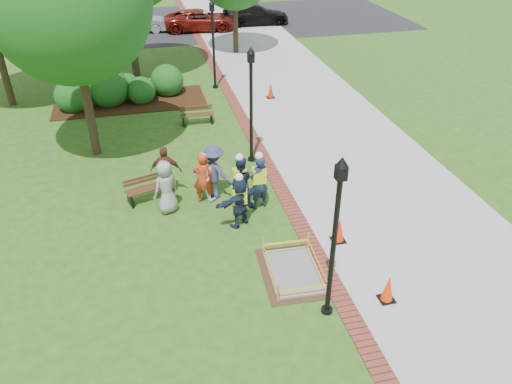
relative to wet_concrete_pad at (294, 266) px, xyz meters
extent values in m
plane|color=#285116|center=(-0.89, 1.45, -0.23)|extent=(100.00, 100.00, 0.00)
cube|color=#9E9E99|center=(4.11, 11.45, -0.22)|extent=(6.00, 60.00, 0.02)
cube|color=maroon|center=(0.86, 11.45, -0.22)|extent=(0.50, 60.00, 0.03)
cube|color=#381E0F|center=(-3.89, 13.45, -0.21)|extent=(7.00, 3.00, 0.05)
cube|color=black|center=(-0.89, 28.45, -0.23)|extent=(36.00, 12.00, 0.01)
cube|color=#47331E|center=(0.00, 0.00, -0.23)|extent=(1.82, 2.39, 0.01)
cube|color=gray|center=(0.00, 0.00, -0.21)|extent=(1.30, 1.86, 0.04)
cube|color=tan|center=(0.00, 0.00, -0.19)|extent=(1.42, 1.99, 0.08)
cube|color=tan|center=(0.00, 0.00, 0.04)|extent=(1.45, 2.02, 0.55)
cube|color=yellow|center=(0.00, 0.00, 0.07)|extent=(1.40, 1.97, 0.06)
cube|color=brown|center=(-3.53, 4.58, 0.22)|extent=(1.54, 0.84, 0.04)
cube|color=brown|center=(-3.60, 4.81, 0.44)|extent=(1.43, 0.46, 0.24)
cube|color=black|center=(-3.53, 4.58, -0.02)|extent=(1.42, 0.86, 0.43)
cube|color=#4C371A|center=(-1.14, 10.22, 0.19)|extent=(1.40, 0.43, 0.04)
cube|color=#4C371A|center=(-1.14, 10.45, 0.41)|extent=(1.39, 0.06, 0.22)
cube|color=black|center=(-1.14, 10.22, -0.03)|extent=(1.27, 0.48, 0.41)
cube|color=black|center=(1.94, -1.53, -0.21)|extent=(0.38, 0.38, 0.05)
cone|color=#E33807|center=(1.94, -1.53, 0.17)|extent=(0.30, 0.30, 0.71)
cube|color=black|center=(1.67, 1.02, -0.21)|extent=(0.40, 0.40, 0.05)
cone|color=red|center=(1.67, 1.02, 0.19)|extent=(0.32, 0.32, 0.74)
cube|color=black|center=(2.72, 12.41, -0.21)|extent=(0.38, 0.38, 0.05)
cone|color=red|center=(2.72, 12.41, 0.17)|extent=(0.30, 0.30, 0.70)
cube|color=#B20D1A|center=(-0.76, 3.54, -0.14)|extent=(0.41, 0.28, 0.19)
cylinder|color=black|center=(0.36, -1.55, 1.67)|extent=(0.12, 0.12, 3.80)
cube|color=black|center=(0.36, -1.55, 3.67)|extent=(0.22, 0.22, 0.32)
cone|color=black|center=(0.36, -1.55, 3.92)|extent=(0.28, 0.28, 0.22)
cylinder|color=black|center=(0.36, -1.55, -0.18)|extent=(0.28, 0.28, 0.10)
cylinder|color=black|center=(0.36, 6.45, 1.67)|extent=(0.12, 0.12, 3.80)
cube|color=black|center=(0.36, 6.45, 3.67)|extent=(0.22, 0.22, 0.32)
cone|color=black|center=(0.36, 6.45, 3.92)|extent=(0.28, 0.28, 0.22)
cylinder|color=black|center=(0.36, 6.45, -0.18)|extent=(0.28, 0.28, 0.10)
cylinder|color=black|center=(0.36, 14.45, 1.67)|extent=(0.12, 0.12, 3.80)
cube|color=black|center=(0.36, 14.45, 3.67)|extent=(0.22, 0.22, 0.32)
cone|color=black|center=(0.36, 14.45, 3.92)|extent=(0.28, 0.28, 0.22)
cylinder|color=black|center=(0.36, 14.45, -0.18)|extent=(0.28, 0.28, 0.10)
cylinder|color=#3D2D1E|center=(-5.30, 8.42, 2.06)|extent=(0.33, 0.33, 4.60)
sphere|color=#174B15|center=(-5.30, 8.42, 5.35)|extent=(5.47, 5.47, 5.47)
cylinder|color=#3D2D1E|center=(-3.45, 17.33, 2.41)|extent=(0.40, 0.40, 5.30)
cylinder|color=#3D2D1E|center=(2.65, 20.28, 1.73)|extent=(0.32, 0.32, 3.93)
sphere|color=#174B15|center=(-6.38, 13.09, -0.23)|extent=(1.60, 1.60, 1.60)
sphere|color=#174B15|center=(-4.81, 13.45, -0.23)|extent=(1.90, 1.90, 1.90)
sphere|color=#174B15|center=(-3.33, 13.32, -0.23)|extent=(1.33, 1.33, 1.33)
sphere|color=#174B15|center=(-2.05, 14.10, -0.23)|extent=(1.59, 1.59, 1.59)
sphere|color=#174B15|center=(-3.93, 14.79, -0.23)|extent=(1.05, 1.05, 1.05)
imported|color=gray|center=(-2.98, 3.78, 0.65)|extent=(0.67, 0.61, 1.76)
imported|color=red|center=(-1.79, 4.08, 0.63)|extent=(0.57, 0.39, 1.73)
imported|color=white|center=(-1.73, 4.27, 0.60)|extent=(0.63, 0.60, 1.66)
imported|color=brown|center=(-2.89, 4.80, 0.64)|extent=(0.63, 0.48, 1.75)
imported|color=#3A3760|center=(-1.39, 4.27, 0.69)|extent=(0.69, 0.69, 1.85)
imported|color=#16193A|center=(-0.93, 2.52, 0.58)|extent=(0.62, 0.55, 1.64)
cube|color=#C8E213|center=(-0.93, 2.52, 0.82)|extent=(0.42, 0.26, 0.52)
sphere|color=white|center=(-0.93, 2.52, 1.43)|extent=(0.25, 0.25, 0.25)
imported|color=#192A42|center=(-0.14, 3.31, 0.68)|extent=(0.67, 0.54, 1.83)
cube|color=#C8E213|center=(-0.14, 3.31, 0.94)|extent=(0.42, 0.26, 0.52)
sphere|color=white|center=(-0.14, 3.31, 1.62)|extent=(0.25, 0.25, 0.25)
imported|color=#181C3E|center=(-0.71, 3.50, 0.64)|extent=(0.59, 0.41, 1.75)
cube|color=#C8E213|center=(-0.71, 3.50, 0.89)|extent=(0.42, 0.26, 0.52)
sphere|color=white|center=(-0.71, 3.50, 1.54)|extent=(0.25, 0.25, 0.25)
imported|color=#242527|center=(-10.14, 26.23, -0.23)|extent=(2.26, 4.47, 1.41)
imported|color=#B9B8BE|center=(-2.91, 26.61, -0.23)|extent=(2.27, 4.60, 1.45)
imported|color=maroon|center=(1.35, 26.07, -0.23)|extent=(2.41, 4.82, 1.52)
imported|color=black|center=(5.44, 26.82, -0.23)|extent=(2.20, 4.80, 1.54)
camera|label=1|loc=(-3.39, -9.65, 8.67)|focal=35.00mm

